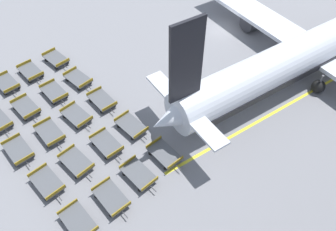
% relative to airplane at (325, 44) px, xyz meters
% --- Properties ---
extents(ground_plane, '(500.00, 500.00, 0.00)m').
position_rel_airplane_xyz_m(ground_plane, '(-11.74, -3.35, -2.95)').
color(ground_plane, gray).
extents(airplane, '(36.12, 43.73, 12.04)m').
position_rel_airplane_xyz_m(airplane, '(0.00, 0.00, 0.00)').
color(airplane, silver).
rests_on(airplane, ground_plane).
extents(baggage_dolly_row_near_col_c, '(3.70, 1.98, 0.92)m').
position_rel_airplane_xyz_m(baggage_dolly_row_near_col_c, '(-8.89, -30.96, -2.46)').
color(baggage_dolly_row_near_col_c, '#515459').
rests_on(baggage_dolly_row_near_col_c, ground_plane).
extents(baggage_dolly_row_near_col_d, '(3.73, 2.06, 0.92)m').
position_rel_airplane_xyz_m(baggage_dolly_row_near_col_d, '(-4.35, -30.35, -2.46)').
color(baggage_dolly_row_near_col_d, '#515459').
rests_on(baggage_dolly_row_near_col_d, ground_plane).
extents(baggage_dolly_row_near_col_e, '(3.70, 1.98, 0.92)m').
position_rel_airplane_xyz_m(baggage_dolly_row_near_col_e, '(0.17, -29.94, -2.46)').
color(baggage_dolly_row_near_col_e, '#515459').
rests_on(baggage_dolly_row_near_col_e, ground_plane).
extents(baggage_dolly_row_mid_a_col_a, '(3.72, 2.03, 0.92)m').
position_rel_airplane_xyz_m(baggage_dolly_row_mid_a_col_a, '(-18.12, -28.65, -2.46)').
color(baggage_dolly_row_mid_a_col_a, '#515459').
rests_on(baggage_dolly_row_mid_a_col_a, ground_plane).
extents(baggage_dolly_row_mid_a_col_b, '(3.72, 2.05, 0.92)m').
position_rel_airplane_xyz_m(baggage_dolly_row_mid_a_col_b, '(-13.47, -28.42, -2.46)').
color(baggage_dolly_row_mid_a_col_b, '#515459').
rests_on(baggage_dolly_row_mid_a_col_b, ground_plane).
extents(baggage_dolly_row_mid_a_col_c, '(3.69, 1.94, 0.92)m').
position_rel_airplane_xyz_m(baggage_dolly_row_mid_a_col_c, '(-9.04, -27.96, -2.46)').
color(baggage_dolly_row_mid_a_col_c, '#515459').
rests_on(baggage_dolly_row_mid_a_col_c, ground_plane).
extents(baggage_dolly_row_mid_a_col_d, '(3.74, 2.13, 0.92)m').
position_rel_airplane_xyz_m(baggage_dolly_row_mid_a_col_d, '(-4.67, -27.57, -2.46)').
color(baggage_dolly_row_mid_a_col_d, '#515459').
rests_on(baggage_dolly_row_mid_a_col_d, ground_plane).
extents(baggage_dolly_row_mid_a_col_e, '(3.69, 1.94, 0.92)m').
position_rel_airplane_xyz_m(baggage_dolly_row_mid_a_col_e, '(0.01, -26.99, -2.46)').
color(baggage_dolly_row_mid_a_col_e, '#515459').
rests_on(baggage_dolly_row_mid_a_col_e, ground_plane).
extents(baggage_dolly_row_mid_b_col_a, '(3.71, 2.02, 0.92)m').
position_rel_airplane_xyz_m(baggage_dolly_row_mid_b_col_a, '(-18.39, -25.91, -2.46)').
color(baggage_dolly_row_mid_b_col_a, '#515459').
rests_on(baggage_dolly_row_mid_b_col_a, ground_plane).
extents(baggage_dolly_row_mid_b_col_b, '(3.70, 1.97, 0.92)m').
position_rel_airplane_xyz_m(baggage_dolly_row_mid_b_col_b, '(-13.79, -25.31, -2.46)').
color(baggage_dolly_row_mid_b_col_b, '#515459').
rests_on(baggage_dolly_row_mid_b_col_b, ground_plane).
extents(baggage_dolly_row_mid_b_col_c, '(3.74, 2.14, 0.92)m').
position_rel_airplane_xyz_m(baggage_dolly_row_mid_b_col_c, '(-9.43, -25.04, -2.46)').
color(baggage_dolly_row_mid_b_col_c, '#515459').
rests_on(baggage_dolly_row_mid_b_col_c, ground_plane).
extents(baggage_dolly_row_mid_b_col_d, '(3.69, 1.96, 0.92)m').
position_rel_airplane_xyz_m(baggage_dolly_row_mid_b_col_d, '(-4.73, -24.55, -2.46)').
color(baggage_dolly_row_mid_b_col_d, '#515459').
rests_on(baggage_dolly_row_mid_b_col_d, ground_plane).
extents(baggage_dolly_row_mid_b_col_e, '(3.71, 2.02, 0.92)m').
position_rel_airplane_xyz_m(baggage_dolly_row_mid_b_col_e, '(-0.42, -24.10, -2.46)').
color(baggage_dolly_row_mid_b_col_e, '#515459').
rests_on(baggage_dolly_row_mid_b_col_e, ground_plane).
extents(baggage_dolly_row_far_col_a, '(3.74, 2.14, 0.92)m').
position_rel_airplane_xyz_m(baggage_dolly_row_far_col_a, '(-18.72, -22.76, -2.46)').
color(baggage_dolly_row_far_col_a, '#515459').
rests_on(baggage_dolly_row_far_col_a, ground_plane).
extents(baggage_dolly_row_far_col_b, '(3.75, 2.17, 0.92)m').
position_rel_airplane_xyz_m(baggage_dolly_row_far_col_b, '(-14.11, -22.40, -2.46)').
color(baggage_dolly_row_far_col_b, '#515459').
rests_on(baggage_dolly_row_far_col_b, ground_plane).
extents(baggage_dolly_row_far_col_c, '(3.68, 1.93, 0.92)m').
position_rel_airplane_xyz_m(baggage_dolly_row_far_col_c, '(-9.72, -22.06, -2.46)').
color(baggage_dolly_row_far_col_c, '#515459').
rests_on(baggage_dolly_row_far_col_c, ground_plane).
extents(baggage_dolly_row_far_col_d, '(3.72, 2.05, 0.92)m').
position_rel_airplane_xyz_m(baggage_dolly_row_far_col_d, '(-5.14, -21.64, -2.46)').
color(baggage_dolly_row_far_col_d, '#515459').
rests_on(baggage_dolly_row_far_col_d, ground_plane).
extents(baggage_dolly_row_far_col_e, '(3.69, 1.96, 0.92)m').
position_rel_airplane_xyz_m(baggage_dolly_row_far_col_e, '(-0.71, -21.18, -2.46)').
color(baggage_dolly_row_far_col_e, '#515459').
rests_on(baggage_dolly_row_far_col_e, ground_plane).
extents(stand_guidance_stripe, '(2.59, 25.89, 0.01)m').
position_rel_airplane_xyz_m(stand_guidance_stripe, '(1.80, -9.27, -2.94)').
color(stand_guidance_stripe, yellow).
rests_on(stand_guidance_stripe, ground_plane).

